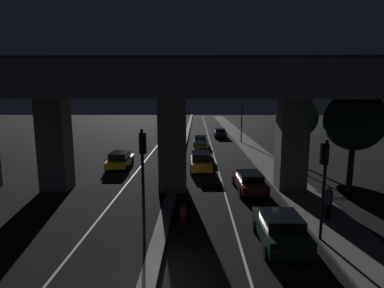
% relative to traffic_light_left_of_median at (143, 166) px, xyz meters
% --- Properties ---
extents(ground_plane, '(200.00, 200.00, 0.00)m').
position_rel_traffic_light_left_of_median_xyz_m(ground_plane, '(0.74, -3.50, -3.64)').
color(ground_plane, black).
extents(lane_line_left_inner, '(0.12, 126.00, 0.00)m').
position_rel_traffic_light_left_of_median_xyz_m(lane_line_left_inner, '(-3.03, 31.50, -3.64)').
color(lane_line_left_inner, beige).
rests_on(lane_line_left_inner, ground_plane).
extents(lane_line_right_inner, '(0.12, 126.00, 0.00)m').
position_rel_traffic_light_left_of_median_xyz_m(lane_line_right_inner, '(4.50, 31.50, -3.64)').
color(lane_line_right_inner, beige).
rests_on(lane_line_right_inner, ground_plane).
extents(median_divider, '(0.67, 126.00, 0.33)m').
position_rel_traffic_light_left_of_median_xyz_m(median_divider, '(0.74, 31.50, -3.47)').
color(median_divider, '#4C4C51').
rests_on(median_divider, ground_plane).
extents(sidewalk_right, '(2.89, 126.00, 0.16)m').
position_rel_traffic_light_left_of_median_xyz_m(sidewalk_right, '(9.67, 24.50, -3.56)').
color(sidewalk_right, slate).
rests_on(sidewalk_right, ground_plane).
extents(elevated_overpass, '(33.70, 11.84, 9.60)m').
position_rel_traffic_light_left_of_median_xyz_m(elevated_overpass, '(0.39, 7.86, 3.64)').
color(elevated_overpass, gray).
rests_on(elevated_overpass, ground_plane).
extents(traffic_light_left_of_median, '(0.30, 0.49, 5.35)m').
position_rel_traffic_light_left_of_median_xyz_m(traffic_light_left_of_median, '(0.00, 0.00, 0.00)').
color(traffic_light_left_of_median, black).
rests_on(traffic_light_left_of_median, ground_plane).
extents(traffic_light_right_of_median, '(0.30, 0.49, 4.88)m').
position_rel_traffic_light_left_of_median_xyz_m(traffic_light_right_of_median, '(8.32, 0.00, -0.31)').
color(traffic_light_right_of_median, black).
rests_on(traffic_light_right_of_median, ground_plane).
extents(street_lamp, '(2.14, 0.32, 8.31)m').
position_rel_traffic_light_left_of_median_xyz_m(street_lamp, '(8.75, 30.26, 1.24)').
color(street_lamp, '#2D2D30').
rests_on(street_lamp, ground_plane).
extents(car_dark_green_lead, '(2.05, 4.06, 1.51)m').
position_rel_traffic_light_left_of_median_xyz_m(car_dark_green_lead, '(6.35, -0.33, -2.86)').
color(car_dark_green_lead, black).
rests_on(car_dark_green_lead, ground_plane).
extents(car_dark_red_second, '(2.09, 4.86, 1.40)m').
position_rel_traffic_light_left_of_median_xyz_m(car_dark_red_second, '(6.29, 7.67, -2.89)').
color(car_dark_red_second, '#591414').
rests_on(car_dark_red_second, ground_plane).
extents(car_taxi_yellow_third, '(2.12, 4.35, 1.71)m').
position_rel_traffic_light_left_of_median_xyz_m(car_taxi_yellow_third, '(2.87, 13.61, -2.75)').
color(car_taxi_yellow_third, gold).
rests_on(car_taxi_yellow_third, ground_plane).
extents(car_dark_green_fourth, '(1.92, 4.36, 1.73)m').
position_rel_traffic_light_left_of_median_xyz_m(car_dark_green_fourth, '(2.97, 19.70, -2.75)').
color(car_dark_green_fourth, black).
rests_on(car_dark_green_fourth, ground_plane).
extents(car_silver_fifth, '(2.00, 4.34, 1.44)m').
position_rel_traffic_light_left_of_median_xyz_m(car_silver_fifth, '(3.03, 27.30, -2.88)').
color(car_silver_fifth, gray).
rests_on(car_silver_fifth, ground_plane).
extents(car_dark_blue_sixth, '(2.03, 4.72, 1.43)m').
position_rel_traffic_light_left_of_median_xyz_m(car_dark_blue_sixth, '(6.38, 36.29, -2.91)').
color(car_dark_blue_sixth, '#141938').
rests_on(car_dark_blue_sixth, ground_plane).
extents(car_taxi_yellow_lead_oncoming, '(2.10, 4.43, 1.49)m').
position_rel_traffic_light_left_of_median_xyz_m(car_taxi_yellow_lead_oncoming, '(-4.97, 14.86, -2.86)').
color(car_taxi_yellow_lead_oncoming, gold).
rests_on(car_taxi_yellow_lead_oncoming, ground_plane).
extents(car_dark_red_second_oncoming, '(2.07, 4.13, 1.89)m').
position_rel_traffic_light_left_of_median_xyz_m(car_dark_red_second_oncoming, '(-1.21, 26.70, -2.66)').
color(car_dark_red_second_oncoming, '#591414').
rests_on(car_dark_red_second_oncoming, ground_plane).
extents(motorcycle_red_filtering_near, '(0.33, 1.80, 1.39)m').
position_rel_traffic_light_left_of_median_xyz_m(motorcycle_red_filtering_near, '(1.79, 1.45, -3.04)').
color(motorcycle_red_filtering_near, black).
rests_on(motorcycle_red_filtering_near, ground_plane).
extents(pedestrian_on_sidewalk, '(0.40, 0.40, 1.81)m').
position_rel_traffic_light_left_of_median_xyz_m(pedestrian_on_sidewalk, '(9.70, 2.35, -2.58)').
color(pedestrian_on_sidewalk, black).
rests_on(pedestrian_on_sidewalk, sidewalk_right).
extents(roadside_tree_kerbside_near, '(4.08, 4.08, 7.19)m').
position_rel_traffic_light_left_of_median_xyz_m(roadside_tree_kerbside_near, '(13.33, 7.29, 1.48)').
color(roadside_tree_kerbside_near, '#2D2116').
rests_on(roadside_tree_kerbside_near, ground_plane).
extents(roadside_tree_kerbside_mid, '(4.16, 4.16, 6.80)m').
position_rel_traffic_light_left_of_median_xyz_m(roadside_tree_kerbside_mid, '(12.54, 16.86, 1.07)').
color(roadside_tree_kerbside_mid, '#2D2116').
rests_on(roadside_tree_kerbside_mid, ground_plane).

